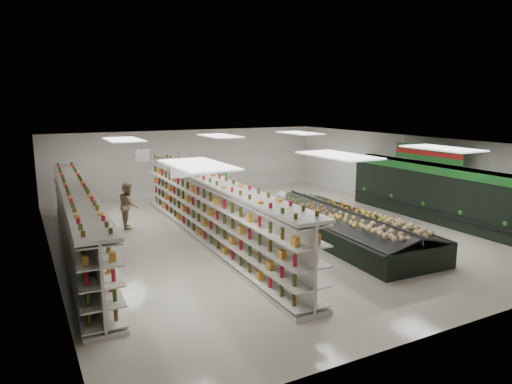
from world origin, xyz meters
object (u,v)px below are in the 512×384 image
shopper_main (280,216)px  gondola_left (78,223)px  shopper_background (128,205)px  produce_island (343,225)px  soda_endcap (217,183)px  gondola_center (209,213)px

shopper_main → gondola_left: bearing=-35.4°
gondola_left → shopper_background: (1.98, 2.19, -0.09)m
produce_island → soda_endcap: bearing=98.5°
gondola_left → shopper_main: 6.36m
produce_island → gondola_left: bearing=161.5°
gondola_center → gondola_left: bearing=169.8°
soda_endcap → shopper_main: shopper_main is taller
soda_endcap → gondola_center: bearing=-115.1°
produce_island → shopper_main: bearing=154.9°
gondola_left → shopper_main: (6.11, -1.78, -0.09)m
gondola_center → shopper_background: 3.59m
shopper_main → shopper_background: bearing=-63.1°
produce_island → shopper_main: (-1.94, 0.91, 0.35)m
gondola_left → soda_endcap: size_ratio=7.49×
gondola_center → produce_island: gondola_center is taller
soda_endcap → shopper_background: bearing=-147.1°
gondola_center → shopper_main: gondola_center is taller
produce_island → shopper_background: (-6.06, 4.88, 0.36)m
produce_island → shopper_background: bearing=141.2°
gondola_center → shopper_background: bearing=124.8°
gondola_center → shopper_main: (2.13, -0.99, -0.15)m
gondola_left → produce_island: gondola_left is taller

